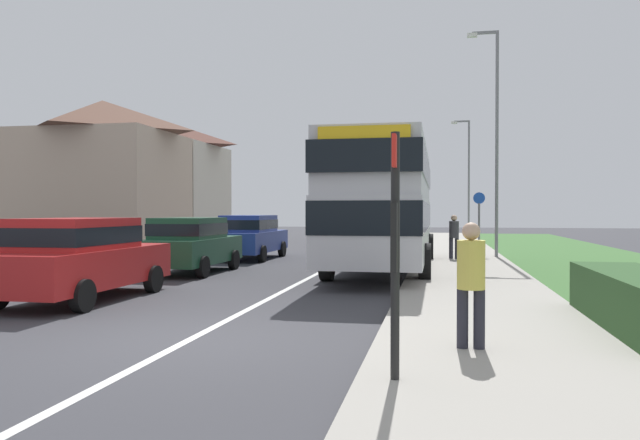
{
  "coord_description": "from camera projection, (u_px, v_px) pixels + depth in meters",
  "views": [
    {
      "loc": [
        3.43,
        -7.97,
        1.81
      ],
      "look_at": [
        0.74,
        5.83,
        1.6
      ],
      "focal_mm": 34.24,
      "sensor_mm": 36.0,
      "label": 1
    }
  ],
  "objects": [
    {
      "name": "parked_car_dark_green",
      "position": [
        190.0,
        243.0,
        17.69
      ],
      "size": [
        1.91,
        4.06,
        1.61
      ],
      "color": "#19472D",
      "rests_on": "ground_plane"
    },
    {
      "name": "street_lamp_far",
      "position": [
        467.0,
        171.0,
        38.0
      ],
      "size": [
        1.14,
        0.2,
        7.45
      ],
      "color": "slate",
      "rests_on": "ground_plane"
    },
    {
      "name": "pavement_near_side",
      "position": [
        474.0,
        289.0,
        13.59
      ],
      "size": [
        3.2,
        68.0,
        0.12
      ],
      "primitive_type": "cube",
      "color": "#9E998E",
      "rests_on": "ground_plane"
    },
    {
      "name": "parked_car_blue",
      "position": [
        250.0,
        235.0,
        22.86
      ],
      "size": [
        1.89,
        4.51,
        1.65
      ],
      "color": "navy",
      "rests_on": "ground_plane"
    },
    {
      "name": "parked_car_red",
      "position": [
        80.0,
        255.0,
        12.24
      ],
      "size": [
        1.95,
        4.42,
        1.67
      ],
      "color": "#B21E1E",
      "rests_on": "ground_plane"
    },
    {
      "name": "double_decker_bus",
      "position": [
        386.0,
        200.0,
        18.53
      ],
      "size": [
        2.8,
        11.23,
        3.7
      ],
      "color": "#BCBCC1",
      "rests_on": "ground_plane"
    },
    {
      "name": "lane_marking_centre",
      "position": [
        309.0,
        278.0,
        16.36
      ],
      "size": [
        0.14,
        60.0,
        0.01
      ],
      "primitive_type": "cube",
      "color": "silver",
      "rests_on": "ground_plane"
    },
    {
      "name": "street_lamp_mid",
      "position": [
        494.0,
        130.0,
        22.47
      ],
      "size": [
        1.14,
        0.2,
        8.44
      ],
      "color": "slate",
      "rests_on": "ground_plane"
    },
    {
      "name": "ground_plane",
      "position": [
        188.0,
        340.0,
        8.51
      ],
      "size": [
        120.0,
        120.0,
        0.0
      ],
      "primitive_type": "plane",
      "color": "#38383D"
    },
    {
      "name": "pedestrian_walking_away",
      "position": [
        454.0,
        234.0,
        21.57
      ],
      "size": [
        0.34,
        0.34,
        1.67
      ],
      "color": "#23232D",
      "rests_on": "ground_plane"
    },
    {
      "name": "bus_stop_sign",
      "position": [
        395.0,
        238.0,
        6.11
      ],
      "size": [
        0.09,
        0.52,
        2.6
      ],
      "color": "black",
      "rests_on": "ground_plane"
    },
    {
      "name": "cycle_route_sign",
      "position": [
        479.0,
        221.0,
        23.33
      ],
      "size": [
        0.44,
        0.08,
        2.52
      ],
      "color": "slate",
      "rests_on": "ground_plane"
    },
    {
      "name": "pedestrian_at_stop",
      "position": [
        471.0,
        279.0,
        7.48
      ],
      "size": [
        0.34,
        0.34,
        1.67
      ],
      "color": "#23232D",
      "rests_on": "ground_plane"
    },
    {
      "name": "house_terrace_far_side",
      "position": [
        133.0,
        177.0,
        34.39
      ],
      "size": [
        7.13,
        12.75,
        7.47
      ],
      "color": "#C1A88E",
      "rests_on": "ground_plane"
    }
  ]
}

